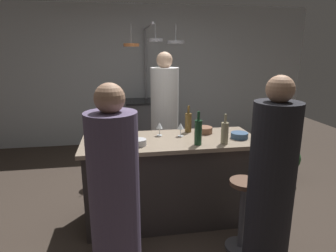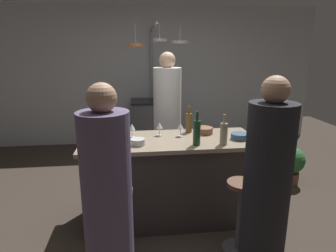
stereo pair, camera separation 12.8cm
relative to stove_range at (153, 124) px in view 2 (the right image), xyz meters
name	(u,v)px [view 2 (the right image)]	position (x,y,z in m)	size (l,w,h in m)	color
ground_plane	(170,217)	(0.00, -2.45, -0.45)	(9.00, 9.00, 0.00)	#382D26
back_wall	(151,76)	(0.00, 0.40, 0.85)	(6.40, 0.16, 2.60)	#B2B7BC
kitchen_island	(170,179)	(0.00, -2.45, 0.01)	(1.80, 0.72, 0.90)	#332D2B
stove_range	(153,124)	(0.00, 0.00, 0.00)	(0.80, 0.64, 0.89)	#47474C
chef	(167,123)	(0.10, -1.45, 0.37)	(0.37, 0.37, 1.77)	white
bar_stool_right	(240,213)	(0.55, -3.07, -0.07)	(0.28, 0.28, 0.68)	#4C4C51
guest_right	(266,193)	(0.60, -3.42, 0.31)	(0.34, 0.34, 1.62)	black
bar_stool_left	(119,222)	(-0.52, -3.07, -0.07)	(0.28, 0.28, 0.68)	#4C4C51
guest_left	(108,208)	(-0.56, -3.47, 0.29)	(0.34, 0.34, 1.60)	#594C6B
overhead_pot_rack	(156,57)	(0.04, -0.47, 1.23)	(0.89, 1.32, 2.17)	gray
potted_plant	(291,163)	(1.75, -1.82, -0.15)	(0.36, 0.36, 0.52)	brown
pepper_mill	(117,133)	(-0.53, -2.53, 0.56)	(0.05, 0.05, 0.21)	#382319
wine_bottle_amber	(189,122)	(0.24, -2.22, 0.57)	(0.07, 0.07, 0.30)	brown
wine_bottle_white	(224,133)	(0.49, -2.69, 0.57)	(0.07, 0.07, 0.30)	gray
wine_bottle_green	(197,132)	(0.23, -2.67, 0.58)	(0.07, 0.07, 0.33)	#193D23
wine_glass_by_chef	(132,128)	(-0.38, -2.34, 0.56)	(0.07, 0.07, 0.15)	silver
wine_glass_near_left_guest	(159,126)	(-0.09, -2.31, 0.56)	(0.07, 0.07, 0.15)	silver
wine_glass_near_right_guest	(180,127)	(0.12, -2.37, 0.56)	(0.07, 0.07, 0.15)	silver
mixing_bowl_steel	(138,142)	(-0.33, -2.60, 0.48)	(0.14, 0.14, 0.06)	#B7B7BC
mixing_bowl_wooden	(204,130)	(0.40, -2.29, 0.49)	(0.18, 0.18, 0.07)	brown
mixing_bowl_blue	(240,136)	(0.71, -2.54, 0.48)	(0.18, 0.18, 0.06)	#334C6B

